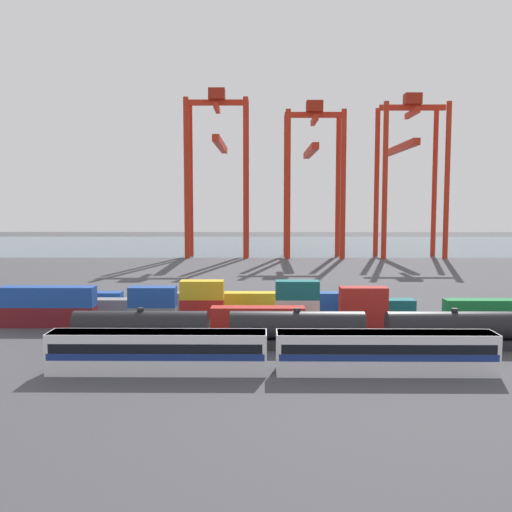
# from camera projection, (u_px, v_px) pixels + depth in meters

# --- Properties ---
(ground_plane) EXTENTS (420.00, 420.00, 0.00)m
(ground_plane) POSITION_uv_depth(u_px,v_px,m) (317.00, 283.00, 116.08)
(ground_plane) COLOR #424247
(harbour_water) EXTENTS (400.00, 110.00, 0.01)m
(harbour_water) POSITION_uv_depth(u_px,v_px,m) (290.00, 245.00, 224.17)
(harbour_water) COLOR #475B6B
(harbour_water) RESTS_ON ground_plane
(passenger_train) EXTENTS (41.80, 3.14, 3.90)m
(passenger_train) POSITION_uv_depth(u_px,v_px,m) (271.00, 350.00, 53.93)
(passenger_train) COLOR silver
(passenger_train) RESTS_ON ground_plane
(freight_tank_row) EXTENTS (66.28, 3.01, 4.47)m
(freight_tank_row) POSITION_uv_depth(u_px,v_px,m) (375.00, 329.00, 63.05)
(freight_tank_row) COLOR #232326
(freight_tank_row) RESTS_ON ground_plane
(shipping_container_0) EXTENTS (12.10, 2.44, 2.60)m
(shipping_container_0) POSITION_uv_depth(u_px,v_px,m) (49.00, 316.00, 74.57)
(shipping_container_0) COLOR maroon
(shipping_container_0) RESTS_ON ground_plane
(shipping_container_1) EXTENTS (12.10, 2.44, 2.60)m
(shipping_container_1) POSITION_uv_depth(u_px,v_px,m) (48.00, 297.00, 74.34)
(shipping_container_1) COLOR #1C4299
(shipping_container_1) RESTS_ON shipping_container_0
(shipping_container_2) EXTENTS (6.04, 2.44, 2.60)m
(shipping_container_2) POSITION_uv_depth(u_px,v_px,m) (153.00, 317.00, 74.44)
(shipping_container_2) COLOR slate
(shipping_container_2) RESTS_ON ground_plane
(shipping_container_3) EXTENTS (6.04, 2.44, 2.60)m
(shipping_container_3) POSITION_uv_depth(u_px,v_px,m) (153.00, 297.00, 74.20)
(shipping_container_3) COLOR #1C4299
(shipping_container_3) RESTS_ON shipping_container_2
(shipping_container_4) EXTENTS (12.10, 2.44, 2.60)m
(shipping_container_4) POSITION_uv_depth(u_px,v_px,m) (258.00, 317.00, 74.31)
(shipping_container_4) COLOR #AD211C
(shipping_container_4) RESTS_ON ground_plane
(shipping_container_5) EXTENTS (6.04, 2.44, 2.60)m
(shipping_container_5) POSITION_uv_depth(u_px,v_px,m) (363.00, 317.00, 74.17)
(shipping_container_5) COLOR #AD211C
(shipping_container_5) RESTS_ON ground_plane
(shipping_container_6) EXTENTS (6.04, 2.44, 2.60)m
(shipping_container_6) POSITION_uv_depth(u_px,v_px,m) (363.00, 297.00, 73.94)
(shipping_container_6) COLOR #AD211C
(shipping_container_6) RESTS_ON shipping_container_5
(shipping_container_7) EXTENTS (12.10, 2.44, 2.60)m
(shipping_container_7) POSITION_uv_depth(u_px,v_px,m) (108.00, 308.00, 80.60)
(shipping_container_7) COLOR slate
(shipping_container_7) RESTS_ON ground_plane
(shipping_container_8) EXTENTS (6.04, 2.44, 2.60)m
(shipping_container_8) POSITION_uv_depth(u_px,v_px,m) (202.00, 308.00, 80.47)
(shipping_container_8) COLOR #AD211C
(shipping_container_8) RESTS_ON ground_plane
(shipping_container_9) EXTENTS (6.04, 2.44, 2.60)m
(shipping_container_9) POSITION_uv_depth(u_px,v_px,m) (202.00, 290.00, 80.23)
(shipping_container_9) COLOR gold
(shipping_container_9) RESTS_ON shipping_container_8
(shipping_container_10) EXTENTS (6.04, 2.44, 2.60)m
(shipping_container_10) POSITION_uv_depth(u_px,v_px,m) (297.00, 308.00, 80.34)
(shipping_container_10) COLOR silver
(shipping_container_10) RESTS_ON ground_plane
(shipping_container_11) EXTENTS (6.04, 2.44, 2.60)m
(shipping_container_11) POSITION_uv_depth(u_px,v_px,m) (297.00, 290.00, 80.10)
(shipping_container_11) COLOR #146066
(shipping_container_11) RESTS_ON shipping_container_10
(shipping_container_12) EXTENTS (6.04, 2.44, 2.60)m
(shipping_container_12) POSITION_uv_depth(u_px,v_px,m) (392.00, 309.00, 80.21)
(shipping_container_12) COLOR #146066
(shipping_container_12) RESTS_ON ground_plane
(shipping_container_13) EXTENTS (12.10, 2.44, 2.60)m
(shipping_container_13) POSITION_uv_depth(u_px,v_px,m) (488.00, 309.00, 80.08)
(shipping_container_13) COLOR #197538
(shipping_container_13) RESTS_ON ground_plane
(shipping_container_16) EXTENTS (12.10, 2.44, 2.60)m
(shipping_container_16) POSITION_uv_depth(u_px,v_px,m) (82.00, 301.00, 86.74)
(shipping_container_16) COLOR #1C4299
(shipping_container_16) RESTS_ON ground_plane
(shipping_container_17) EXTENTS (6.04, 2.44, 2.60)m
(shipping_container_17) POSITION_uv_depth(u_px,v_px,m) (169.00, 301.00, 86.61)
(shipping_container_17) COLOR slate
(shipping_container_17) RESTS_ON ground_plane
(shipping_container_18) EXTENTS (12.10, 2.44, 2.60)m
(shipping_container_18) POSITION_uv_depth(u_px,v_px,m) (257.00, 301.00, 86.48)
(shipping_container_18) COLOR gold
(shipping_container_18) RESTS_ON ground_plane
(shipping_container_19) EXTENTS (12.10, 2.44, 2.60)m
(shipping_container_19) POSITION_uv_depth(u_px,v_px,m) (345.00, 301.00, 86.35)
(shipping_container_19) COLOR #1C4299
(shipping_container_19) RESTS_ON ground_plane
(gantry_crane_west) EXTENTS (18.71, 41.06, 49.45)m
(gantry_crane_west) POSITION_uv_depth(u_px,v_px,m) (218.00, 158.00, 173.37)
(gantry_crane_west) COLOR red
(gantry_crane_west) RESTS_ON ground_plane
(gantry_crane_central) EXTENTS (17.46, 36.66, 45.85)m
(gantry_crane_central) POSITION_uv_depth(u_px,v_px,m) (313.00, 164.00, 172.64)
(gantry_crane_central) COLOR red
(gantry_crane_central) RESTS_ON ground_plane
(gantry_crane_east) EXTENTS (19.30, 41.10, 47.91)m
(gantry_crane_east) POSITION_uv_depth(u_px,v_px,m) (408.00, 160.00, 172.82)
(gantry_crane_east) COLOR red
(gantry_crane_east) RESTS_ON ground_plane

